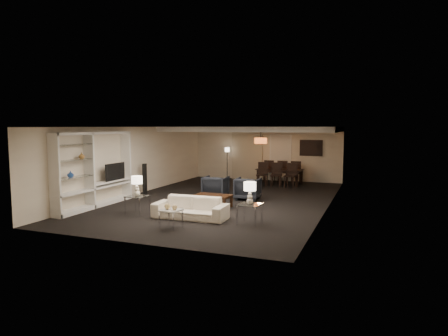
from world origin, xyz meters
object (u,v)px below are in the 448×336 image
at_px(coffee_table, 213,201).
at_px(pendant_light, 261,141).
at_px(side_table_right, 250,214).
at_px(table_lamp_right, 250,193).
at_px(side_table_left, 137,205).
at_px(chair_fl, 270,171).
at_px(floor_speaker, 145,179).
at_px(chair_nl, 262,174).
at_px(dining_table, 280,177).
at_px(television, 113,172).
at_px(vase_blue, 71,174).
at_px(chair_fr, 296,172).
at_px(floor_lamp, 227,163).
at_px(chair_nm, 276,175).
at_px(vase_amber, 82,156).
at_px(armchair_left, 216,187).
at_px(chair_nr, 290,175).
at_px(chair_fm, 283,172).
at_px(marble_table, 171,219).
at_px(table_lamp_left, 137,186).
at_px(sofa, 190,208).
at_px(armchair_right, 248,189).

bearing_deg(coffee_table, pendant_light, 88.18).
distance_m(side_table_right, table_lamp_right, 0.55).
distance_m(side_table_left, chair_fl, 8.05).
xyz_separation_m(floor_speaker, chair_nl, (3.57, 3.50, -0.07)).
height_order(pendant_light, dining_table, pendant_light).
distance_m(side_table_left, television, 2.24).
bearing_deg(television, vase_blue, 179.10).
bearing_deg(chair_fl, vase_blue, 65.79).
relative_size(coffee_table, television, 1.15).
relative_size(television, vase_blue, 5.19).
distance_m(dining_table, chair_fr, 0.90).
bearing_deg(dining_table, side_table_right, -80.40).
bearing_deg(floor_lamp, chair_nm, -28.33).
distance_m(side_table_left, vase_amber, 2.25).
bearing_deg(coffee_table, vase_amber, -152.25).
height_order(coffee_table, armchair_left, armchair_left).
xyz_separation_m(side_table_right, chair_fr, (-0.28, 7.81, 0.24)).
bearing_deg(chair_fl, vase_amber, 64.54).
xyz_separation_m(coffee_table, chair_nr, (1.42, 4.91, 0.30)).
bearing_deg(floor_lamp, chair_fm, -3.70).
bearing_deg(chair_fr, chair_nl, 43.83).
bearing_deg(marble_table, dining_table, 84.32).
relative_size(coffee_table, chair_fr, 1.12).
bearing_deg(table_lamp_right, table_lamp_left, 180.00).
bearing_deg(table_lamp_right, vase_blue, -172.22).
relative_size(pendant_light, coffee_table, 0.47).
height_order(sofa, side_table_left, sofa).
bearing_deg(sofa, chair_nr, 75.95).
bearing_deg(table_lamp_left, dining_table, 70.61).
xyz_separation_m(sofa, side_table_left, (-1.70, 0.00, -0.04)).
height_order(side_table_left, chair_nm, chair_nm).
relative_size(armchair_left, vase_blue, 4.43).
distance_m(floor_speaker, dining_table, 5.89).
height_order(armchair_left, armchair_right, same).
distance_m(armchair_right, chair_nl, 3.24).
bearing_deg(vase_amber, sofa, 3.61).
xyz_separation_m(table_lamp_right, floor_lamp, (-3.62, 7.99, -0.05)).
relative_size(marble_table, chair_fm, 0.47).
height_order(floor_speaker, chair_nl, floor_speaker).
relative_size(table_lamp_left, dining_table, 0.30).
bearing_deg(floor_speaker, pendant_light, 46.61).
relative_size(table_lamp_left, chair_nl, 0.58).
distance_m(sofa, side_table_left, 1.70).
height_order(television, floor_speaker, television).
bearing_deg(marble_table, floor_speaker, 129.13).
distance_m(sofa, floor_speaker, 4.51).
relative_size(side_table_right, floor_lamp, 0.37).
xyz_separation_m(chair_fr, floor_lamp, (-3.34, 0.18, 0.26)).
relative_size(pendant_light, dining_table, 0.27).
height_order(sofa, chair_nr, chair_nr).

